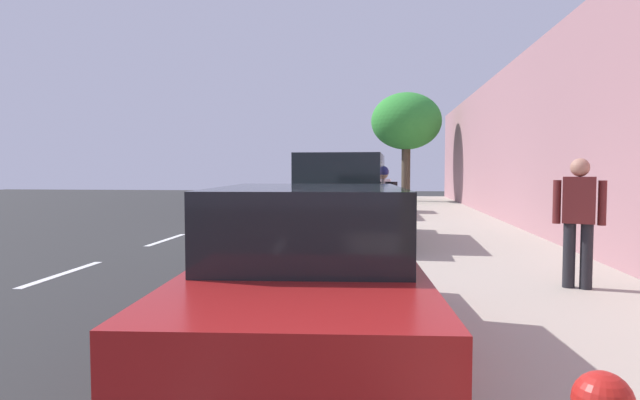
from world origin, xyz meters
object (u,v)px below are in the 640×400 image
Objects in this scene: parked_sedan_dark_blue_far at (366,188)px; cyclist_with_backpack at (384,196)px; street_tree_mid_block at (406,122)px; parked_suv_green_second at (343,199)px; pedestrian_on_phone at (579,215)px; parked_pickup_tan_mid at (357,191)px; parked_sedan_red_nearest at (310,276)px; bicycle_at_curb at (374,225)px.

cyclist_with_backpack is at bearing -86.94° from parked_sedan_dark_blue_far.
parked_suv_green_second is at bearing -97.77° from street_tree_mid_block.
parked_suv_green_second is 2.87× the size of pedestrian_on_phone.
pedestrian_on_phone is at bearing -74.18° from parked_pickup_tan_mid.
parked_suv_green_second reaches higher than parked_sedan_red_nearest.
cyclist_with_backpack is 1.05× the size of pedestrian_on_phone.
parked_pickup_tan_mid reaches higher than bicycle_at_curb.
parked_sedan_red_nearest is at bearing -89.09° from parked_pickup_tan_mid.
cyclist_with_backpack reaches higher than parked_sedan_dark_blue_far.
parked_sedan_red_nearest is 7.05m from parked_suv_green_second.
street_tree_mid_block reaches higher than cyclist_with_backpack.
pedestrian_on_phone is (3.22, -19.74, 0.34)m from parked_sedan_dark_blue_far.
parked_suv_green_second is 7.29m from parked_pickup_tan_mid.
street_tree_mid_block is at bearing 85.26° from parked_sedan_red_nearest.
cyclist_with_backpack is at bearing -64.04° from bicycle_at_curb.
bicycle_at_curb is 0.84× the size of pedestrian_on_phone.
street_tree_mid_block reaches higher than parked_sedan_dark_blue_far.
parked_sedan_red_nearest reaches higher than bicycle_at_curb.
parked_sedan_red_nearest is 21.95m from street_tree_mid_block.
street_tree_mid_block is (2.02, 7.30, 3.03)m from parked_pickup_tan_mid.
street_tree_mid_block is (1.91, -0.67, 3.18)m from parked_sedan_dark_blue_far.
parked_pickup_tan_mid is 8.16m from street_tree_mid_block.
parked_suv_green_second is 2.72× the size of cyclist_with_backpack.
cyclist_with_backpack is at bearing 84.89° from parked_sedan_red_nearest.
parked_sedan_red_nearest is 2.71× the size of pedestrian_on_phone.
bicycle_at_curb is at bearing 115.96° from cyclist_with_backpack.
parked_pickup_tan_mid is 1.20× the size of parked_sedan_dark_blue_far.
parked_sedan_dark_blue_far reaches higher than bicycle_at_curb.
parked_pickup_tan_mid reaches higher than parked_sedan_red_nearest.
parked_suv_green_second is at bearing -123.17° from bicycle_at_curb.
parked_suv_green_second is 3.42× the size of bicycle_at_curb.
parked_pickup_tan_mid reaches higher than pedestrian_on_phone.
parked_sedan_red_nearest is 7.62m from cyclist_with_backpack.
parked_sedan_dark_blue_far is 0.86× the size of street_tree_mid_block.
parked_sedan_red_nearest is at bearing -89.72° from parked_sedan_dark_blue_far.
bicycle_at_curb is 6.12m from pedestrian_on_phone.
parked_suv_green_second is at bearing -148.33° from cyclist_with_backpack.
pedestrian_on_phone reaches higher than parked_sedan_red_nearest.
parked_sedan_red_nearest and parked_sedan_dark_blue_far have the same top height.
parked_sedan_dark_blue_far is at bearing 99.25° from pedestrian_on_phone.
parked_suv_green_second is 5.56m from pedestrian_on_phone.
parked_sedan_dark_blue_far is 3.77m from street_tree_mid_block.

